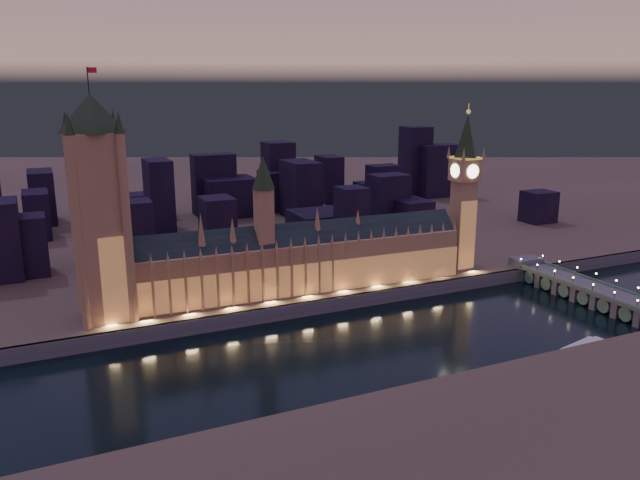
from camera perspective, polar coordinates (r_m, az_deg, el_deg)
name	(u,v)px	position (r m, az deg, el deg)	size (l,w,h in m)	color
ground_plane	(357,340)	(312.87, 3.39, -9.12)	(2000.00, 2000.00, 0.00)	black
north_bank	(160,183)	(794.28, -14.46, 5.05)	(2000.00, 960.00, 8.00)	#413D2E
embankment_wall	(322,306)	(345.51, 0.21, -6.08)	(2000.00, 2.50, 8.00)	#434156
palace_of_westminster	(297,259)	(354.26, -2.13, -1.77)	(202.00, 27.02, 78.00)	#9D6B55
victoria_tower	(98,199)	(321.05, -19.60, 3.56)	(31.68, 31.68, 122.84)	#9D6B55
elizabeth_tower	(465,178)	(402.73, 13.10, 5.52)	(18.00, 18.00, 103.47)	#9D6B55
westminster_bridge	(584,291)	(395.83, 22.99, -4.28)	(18.98, 113.00, 15.90)	#434156
river_boat	(581,350)	(321.78, 22.77, -9.28)	(48.64, 20.90, 4.50)	#434156
city_backdrop	(252,195)	(535.67, -6.19, 4.13)	(455.95, 215.63, 82.23)	black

